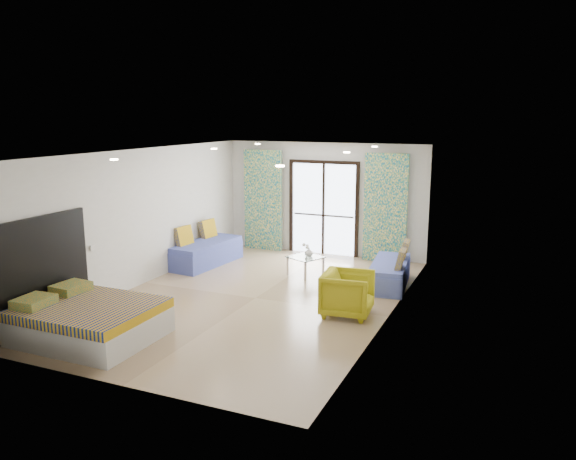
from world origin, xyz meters
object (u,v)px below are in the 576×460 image
at_px(bed, 89,320).
at_px(armchair, 348,292).
at_px(coffee_table, 305,259).
at_px(daybed_left, 205,252).
at_px(daybed_right, 390,272).

height_order(bed, armchair, armchair).
distance_m(bed, coffee_table, 4.82).
height_order(daybed_left, armchair, daybed_left).
height_order(daybed_right, coffee_table, daybed_right).
relative_size(daybed_left, armchair, 2.37).
bearing_deg(armchair, daybed_right, -13.61).
relative_size(daybed_left, coffee_table, 2.43).
xyz_separation_m(daybed_right, armchair, (-0.28, -1.96, 0.15)).
relative_size(bed, armchair, 2.36).
height_order(coffee_table, armchair, armchair).
bearing_deg(daybed_left, armchair, -20.19).
distance_m(coffee_table, armchair, 2.49).
bearing_deg(coffee_table, daybed_right, -0.07).
bearing_deg(daybed_right, coffee_table, 173.38).
xyz_separation_m(bed, daybed_right, (3.59, 4.48, -0.02)).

